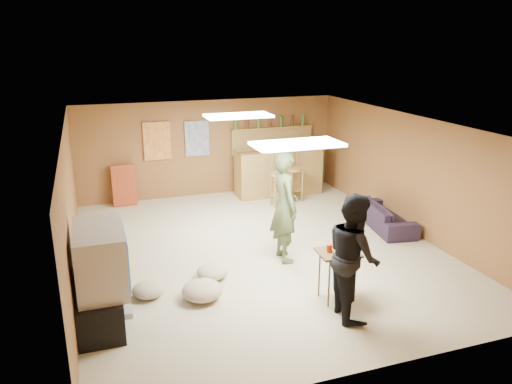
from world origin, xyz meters
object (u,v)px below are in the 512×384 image
object	(u,v)px
bar_counter	(278,171)
sofa	(386,215)
person_olive	(285,206)
person_black	(353,256)
tv_body	(100,258)
tray_table	(337,276)

from	to	relation	value
bar_counter	sofa	xyz separation A→B (m)	(1.19, -2.69, -0.31)
person_olive	person_black	bearing A→B (deg)	-173.63
tv_body	bar_counter	bearing A→B (deg)	47.00
bar_counter	sofa	world-z (taller)	bar_counter
bar_counter	sofa	distance (m)	2.96
tv_body	sofa	xyz separation A→B (m)	(5.34, 1.76, -0.66)
person_black	tray_table	bearing A→B (deg)	8.46
person_olive	sofa	size ratio (longest dim) A/B	1.14
person_black	tray_table	world-z (taller)	person_black
sofa	person_olive	bearing A→B (deg)	115.46
person_olive	tray_table	distance (m)	1.61
person_olive	person_black	distance (m)	1.91
tv_body	person_olive	world-z (taller)	person_olive
person_black	tray_table	size ratio (longest dim) A/B	2.31
sofa	tray_table	world-z (taller)	tray_table
sofa	tv_body	bearing A→B (deg)	117.13
bar_counter	tray_table	xyz separation A→B (m)	(-1.04, -4.91, -0.19)
tray_table	tv_body	bearing A→B (deg)	171.67
tray_table	sofa	bearing A→B (deg)	44.75
tv_body	bar_counter	size ratio (longest dim) A/B	0.55
tv_body	tray_table	size ratio (longest dim) A/B	1.52
tv_body	tray_table	distance (m)	3.19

